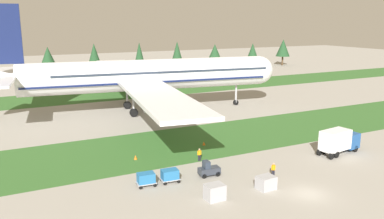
{
  "coord_description": "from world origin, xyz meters",
  "views": [
    {
      "loc": [
        -29.59,
        -30.47,
        18.7
      ],
      "look_at": [
        -0.5,
        27.78,
        4.0
      ],
      "focal_mm": 37.06,
      "sensor_mm": 36.0,
      "label": 1
    }
  ],
  "objects": [
    {
      "name": "ground_plane",
      "position": [
        0.0,
        0.0,
        0.0
      ],
      "size": [
        400.0,
        400.0,
        0.0
      ],
      "primitive_type": "plane",
      "color": "gray"
    },
    {
      "name": "grass_strip_near",
      "position": [
        0.0,
        22.96,
        0.0
      ],
      "size": [
        320.0,
        17.11,
        0.01
      ],
      "primitive_type": "cube",
      "color": "#336028",
      "rests_on": "ground"
    },
    {
      "name": "grass_strip_far",
      "position": [
        0.0,
        69.17,
        0.0
      ],
      "size": [
        320.0,
        17.11,
        0.01
      ],
      "primitive_type": "cube",
      "color": "#336028",
      "rests_on": "ground"
    },
    {
      "name": "airliner",
      "position": [
        -3.07,
        46.31,
        7.74
      ],
      "size": [
        60.48,
        74.74,
        21.61
      ],
      "rotation": [
        0.0,
        0.0,
        -1.71
      ],
      "color": "white",
      "rests_on": "ground"
    },
    {
      "name": "baggage_tug",
      "position": [
        -7.35,
        9.5,
        0.81
      ],
      "size": [
        2.69,
        1.5,
        1.97
      ],
      "rotation": [
        0.0,
        0.0,
        -1.65
      ],
      "color": "#2D333D",
      "rests_on": "ground"
    },
    {
      "name": "cargo_dolly_lead",
      "position": [
        -12.36,
        9.88,
        0.92
      ],
      "size": [
        2.31,
        1.66,
        1.55
      ],
      "rotation": [
        0.0,
        0.0,
        -1.65
      ],
      "color": "#A3A3A8",
      "rests_on": "ground"
    },
    {
      "name": "cargo_dolly_second",
      "position": [
        -15.25,
        10.1,
        0.92
      ],
      "size": [
        2.31,
        1.66,
        1.55
      ],
      "rotation": [
        0.0,
        0.0,
        -1.65
      ],
      "color": "#A3A3A8",
      "rests_on": "ground"
    },
    {
      "name": "catering_truck",
      "position": [
        13.4,
        8.58,
        1.95
      ],
      "size": [
        7.21,
        3.28,
        3.58
      ],
      "rotation": [
        0.0,
        0.0,
        -1.43
      ],
      "color": "#1E4C8E",
      "rests_on": "ground"
    },
    {
      "name": "ground_crew_marshaller",
      "position": [
        -0.33,
        5.85,
        0.95
      ],
      "size": [
        0.55,
        0.36,
        1.74
      ],
      "rotation": [
        0.0,
        0.0,
        6.11
      ],
      "color": "black",
      "rests_on": "ground"
    },
    {
      "name": "ground_crew_loader",
      "position": [
        -5.87,
        14.78,
        0.95
      ],
      "size": [
        0.56,
        0.36,
        1.74
      ],
      "rotation": [
        0.0,
        0.0,
        6.21
      ],
      "color": "black",
      "rests_on": "ground"
    },
    {
      "name": "uld_container_0",
      "position": [
        -9.94,
        3.46,
        0.85
      ],
      "size": [
        2.02,
        1.63,
        1.71
      ],
      "primitive_type": "cube",
      "rotation": [
        0.0,
        0.0,
        0.02
      ],
      "color": "#A3A3A8",
      "rests_on": "ground"
    },
    {
      "name": "uld_container_1",
      "position": [
        -3.4,
        3.22,
        0.76
      ],
      "size": [
        2.13,
        1.77,
        1.52
      ],
      "primitive_type": "cube",
      "rotation": [
        0.0,
        0.0,
        0.09
      ],
      "color": "#A3A3A8",
      "rests_on": "ground"
    },
    {
      "name": "taxiway_marker_0",
      "position": [
        -2.04,
        20.61,
        0.28
      ],
      "size": [
        0.44,
        0.44,
        0.55
      ],
      "primitive_type": "cone",
      "color": "orange",
      "rests_on": "ground"
    },
    {
      "name": "taxiway_marker_1",
      "position": [
        -13.49,
        19.18,
        0.31
      ],
      "size": [
        0.44,
        0.44,
        0.62
      ],
      "primitive_type": "cone",
      "color": "orange",
      "rests_on": "ground"
    },
    {
      "name": "distant_tree_line",
      "position": [
        -2.18,
        102.55,
        6.87
      ],
      "size": [
        165.21,
        10.93,
        11.46
      ],
      "color": "#4C3823",
      "rests_on": "ground"
    }
  ]
}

